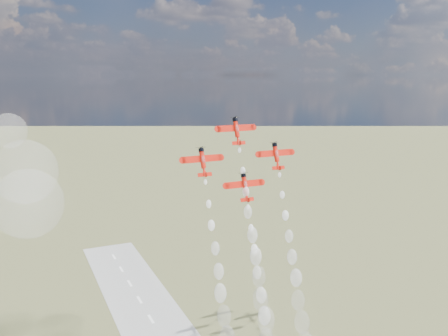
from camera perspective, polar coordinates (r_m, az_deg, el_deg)
plane_lead at (r=156.60m, az=1.53°, el=4.53°), size 13.15×5.79×9.03m
plane_left at (r=149.61m, az=-2.57°, el=0.81°), size 13.15×5.79×9.03m
plane_right at (r=161.31m, az=6.31°, el=1.51°), size 13.15×5.79×9.03m
plane_slot at (r=153.94m, az=2.55°, el=-2.25°), size 13.15×5.79×9.03m
smoke_trail_lead at (r=154.73m, az=4.32°, el=-13.81°), size 5.84×21.53×54.32m
smoke_trail_left at (r=150.80m, az=0.06°, el=-18.31°), size 5.62×21.49×54.98m
smoke_trail_right at (r=162.22m, az=9.13°, el=-16.32°), size 5.19×22.42×55.03m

